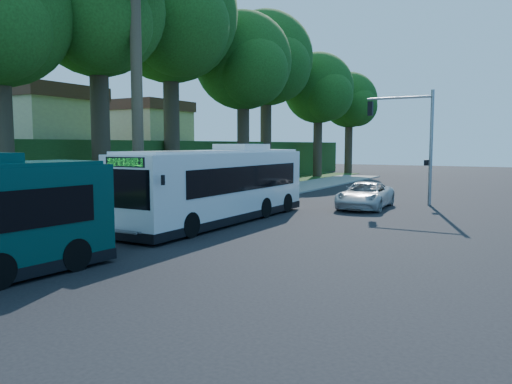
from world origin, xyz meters
The scene contains 16 objects.
ground centered at (0.00, 0.00, 0.00)m, with size 140.00×140.00×0.00m, color black.
sidewalk centered at (-7.30, 0.00, 0.06)m, with size 4.50×70.00×0.12m, color gray.
red_curb centered at (-5.00, -4.00, 0.07)m, with size 0.25×30.00×0.13m, color maroon.
grass_verge centered at (-13.00, 5.00, 0.03)m, with size 8.00×70.00×0.06m, color #234719.
bus_shelter centered at (-7.26, -2.86, 1.81)m, with size 3.20×1.51×2.55m.
stop_sign_pole centered at (-5.40, -5.00, 2.08)m, with size 0.35×0.06×3.17m.
traffic_signal_pole centered at (3.78, 10.00, 4.42)m, with size 4.10×0.30×7.00m.
hillside_backdrop centered at (-26.30, 15.10, 2.44)m, with size 24.00×60.00×8.80m.
tree_0 centered at (-12.40, -0.02, 11.20)m, with size 8.40×8.00×15.70m.
tree_1 centered at (-13.37, 7.98, 12.73)m, with size 10.50×10.00×18.26m.
tree_2 centered at (-11.89, 15.98, 10.48)m, with size 8.82×8.40×15.12m.
tree_3 centered at (-13.88, 23.98, 11.98)m, with size 10.08×9.60×17.28m.
tree_4 centered at (-11.40, 31.98, 9.73)m, with size 8.40×8.00×14.14m.
tree_5 centered at (-10.41, 39.99, 8.96)m, with size 7.35×7.00×12.86m.
white_bus centered at (-2.74, -1.81, 1.82)m, with size 2.77×12.55×3.74m.
pickup centered at (1.80, 6.60, 0.76)m, with size 2.51×5.45×1.51m, color silver.
Camera 1 is at (10.26, -21.77, 3.70)m, focal length 35.00 mm.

